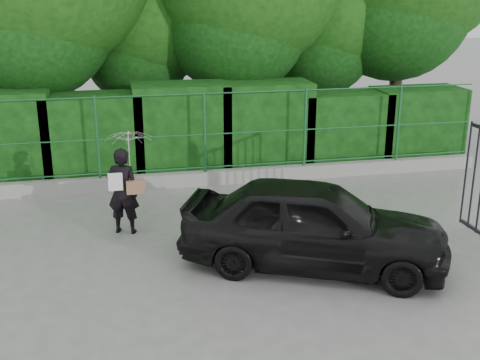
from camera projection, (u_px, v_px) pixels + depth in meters
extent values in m
plane|color=gray|center=(225.00, 275.00, 9.27)|extent=(80.00, 80.00, 0.00)
cube|color=#9E9E99|center=(188.00, 179.00, 13.41)|extent=(14.00, 0.25, 0.30)
cylinder|color=#19572A|center=(97.00, 138.00, 12.71)|extent=(0.06, 0.06, 1.80)
cylinder|color=#19572A|center=(205.00, 132.00, 13.17)|extent=(0.06, 0.06, 1.80)
cylinder|color=#19572A|center=(305.00, 127.00, 13.62)|extent=(0.06, 0.06, 1.80)
cylinder|color=#19572A|center=(399.00, 123.00, 14.08)|extent=(0.06, 0.06, 1.80)
cylinder|color=#19572A|center=(187.00, 168.00, 13.33)|extent=(13.60, 0.03, 0.03)
cylinder|color=#19572A|center=(186.00, 135.00, 13.10)|extent=(13.60, 0.03, 0.03)
cylinder|color=#19572A|center=(185.00, 94.00, 12.83)|extent=(13.60, 0.03, 0.03)
cube|color=black|center=(1.00, 138.00, 13.27)|extent=(2.20, 1.20, 2.10)
cube|color=black|center=(94.00, 137.00, 13.69)|extent=(2.20, 1.20, 1.95)
cube|color=black|center=(181.00, 129.00, 14.06)|extent=(2.20, 1.20, 2.13)
cube|color=black|center=(264.00, 126.00, 14.46)|extent=(2.20, 1.20, 2.10)
cube|color=black|center=(342.00, 128.00, 14.91)|extent=(2.20, 1.20, 1.79)
cube|color=black|center=(416.00, 124.00, 15.30)|extent=(2.20, 1.20, 1.83)
cylinder|color=black|center=(49.00, 72.00, 14.68)|extent=(0.36, 0.36, 4.50)
cylinder|color=black|center=(150.00, 86.00, 16.58)|extent=(0.36, 0.36, 3.25)
sphere|color=#14470F|center=(146.00, 13.00, 15.98)|extent=(3.90, 3.90, 3.90)
cylinder|color=black|center=(246.00, 70.00, 15.99)|extent=(0.36, 0.36, 4.25)
cylinder|color=black|center=(325.00, 78.00, 17.26)|extent=(0.36, 0.36, 3.50)
sphere|color=#14470F|center=(329.00, 2.00, 16.61)|extent=(4.20, 4.20, 4.20)
cylinder|color=black|center=(398.00, 56.00, 17.09)|extent=(0.36, 0.36, 4.75)
cylinder|color=#222228|center=(474.00, 177.00, 10.56)|extent=(0.04, 0.04, 1.90)
cylinder|color=#222228|center=(466.00, 173.00, 10.79)|extent=(0.04, 0.04, 1.90)
imported|color=black|center=(123.00, 191.00, 10.66)|extent=(0.66, 0.54, 1.58)
imported|color=#FFCBE7|center=(129.00, 152.00, 10.52)|extent=(0.83, 0.85, 0.76)
cube|color=#926145|center=(135.00, 187.00, 10.60)|extent=(0.32, 0.15, 0.24)
cube|color=white|center=(115.00, 182.00, 10.45)|extent=(0.25, 0.02, 0.32)
imported|color=black|center=(314.00, 224.00, 9.37)|extent=(4.46, 3.23, 1.41)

